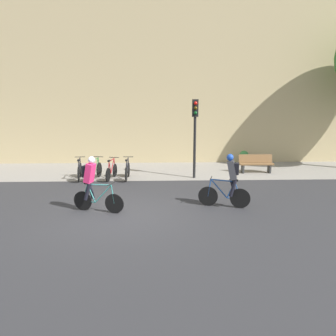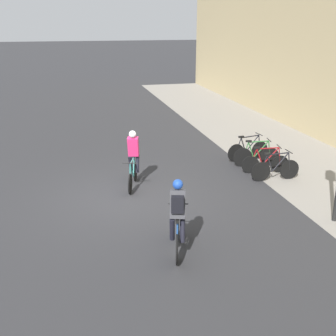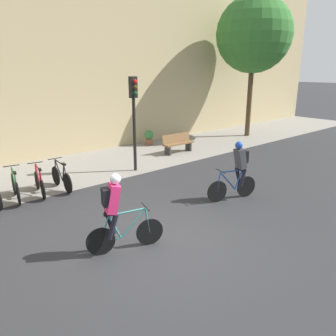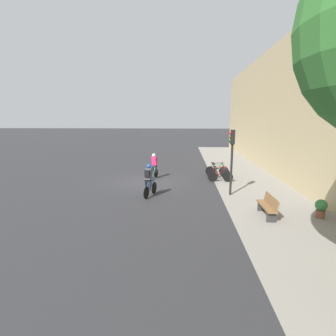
# 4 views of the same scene
# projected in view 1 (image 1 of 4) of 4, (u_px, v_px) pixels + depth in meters

# --- Properties ---
(ground) EXTENTS (200.00, 200.00, 0.00)m
(ground) POSITION_uv_depth(u_px,v_px,m) (120.00, 215.00, 9.95)
(ground) COLOR #2B2B2D
(kerb_strip) EXTENTS (44.00, 4.50, 0.01)m
(kerb_strip) POSITION_uv_depth(u_px,v_px,m) (135.00, 171.00, 16.57)
(kerb_strip) COLOR gray
(kerb_strip) RESTS_ON ground
(building_facade) EXTENTS (44.00, 0.60, 9.44)m
(building_facade) POSITION_uv_depth(u_px,v_px,m) (136.00, 78.00, 18.16)
(building_facade) COLOR tan
(building_facade) RESTS_ON ground
(cyclist_pink) EXTENTS (1.64, 0.64, 1.75)m
(cyclist_pink) POSITION_uv_depth(u_px,v_px,m) (92.00, 182.00, 10.15)
(cyclist_pink) COLOR black
(cyclist_pink) RESTS_ON ground
(cyclist_grey) EXTENTS (1.64, 0.62, 1.77)m
(cyclist_grey) POSITION_uv_depth(u_px,v_px,m) (230.00, 179.00, 10.54)
(cyclist_grey) COLOR black
(cyclist_grey) RESTS_ON ground
(parked_bike_0) EXTENTS (0.46, 1.66, 0.97)m
(parked_bike_0) POSITION_uv_depth(u_px,v_px,m) (80.00, 171.00, 14.60)
(parked_bike_0) COLOR black
(parked_bike_0) RESTS_ON ground
(parked_bike_1) EXTENTS (0.46, 1.63, 0.97)m
(parked_bike_1) POSITION_uv_depth(u_px,v_px,m) (96.00, 170.00, 14.62)
(parked_bike_1) COLOR black
(parked_bike_1) RESTS_ON ground
(parked_bike_2) EXTENTS (0.46, 1.60, 0.94)m
(parked_bike_2) POSITION_uv_depth(u_px,v_px,m) (112.00, 171.00, 14.65)
(parked_bike_2) COLOR black
(parked_bike_2) RESTS_ON ground
(parked_bike_3) EXTENTS (0.46, 1.64, 0.96)m
(parked_bike_3) POSITION_uv_depth(u_px,v_px,m) (127.00, 170.00, 14.67)
(parked_bike_3) COLOR black
(parked_bike_3) RESTS_ON ground
(traffic_light_pole) EXTENTS (0.26, 0.30, 3.52)m
(traffic_light_pole) POSITION_uv_depth(u_px,v_px,m) (195.00, 124.00, 14.50)
(traffic_light_pole) COLOR black
(traffic_light_pole) RESTS_ON ground
(bench) EXTENTS (1.65, 0.44, 0.89)m
(bench) POSITION_uv_depth(u_px,v_px,m) (256.00, 163.00, 16.01)
(bench) COLOR brown
(bench) RESTS_ON ground
(potted_plant) EXTENTS (0.48, 0.48, 0.78)m
(potted_plant) POSITION_uv_depth(u_px,v_px,m) (244.00, 157.00, 18.16)
(potted_plant) COLOR brown
(potted_plant) RESTS_ON ground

